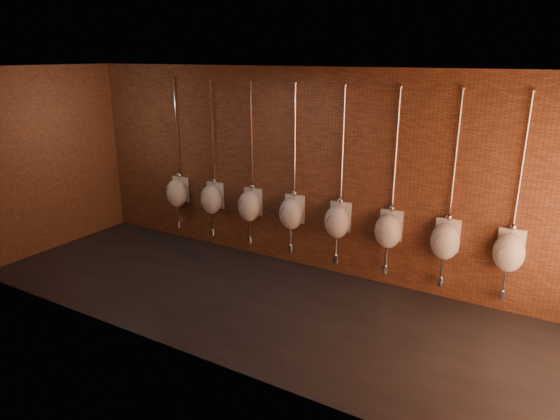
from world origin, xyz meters
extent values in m
plane|color=black|center=(0.00, 0.00, 0.00)|extent=(8.50, 8.50, 0.00)
cube|color=black|center=(0.00, 0.00, 3.20)|extent=(8.50, 3.00, 0.04)
cube|color=brown|center=(0.00, 1.50, 1.60)|extent=(8.50, 0.04, 3.20)
cube|color=brown|center=(0.00, -1.50, 1.60)|extent=(8.50, 0.04, 3.20)
cube|color=brown|center=(-4.25, 0.00, 1.60)|extent=(0.04, 3.00, 3.20)
ellipsoid|color=white|center=(-2.57, 1.35, 0.91)|extent=(0.43, 0.38, 0.53)
cube|color=white|center=(-2.57, 1.48, 0.96)|extent=(0.34, 0.07, 0.47)
cylinder|color=gray|center=(-2.57, 1.21, 0.94)|extent=(0.23, 0.04, 0.23)
cylinder|color=silver|center=(-2.57, 1.46, 2.06)|extent=(0.03, 0.03, 1.78)
sphere|color=silver|center=(-2.57, 1.45, 1.23)|extent=(0.09, 0.09, 0.09)
cylinder|color=silver|center=(-2.57, 1.46, 2.95)|extent=(0.06, 0.06, 0.01)
cylinder|color=silver|center=(-2.57, 1.35, 0.53)|extent=(0.04, 0.04, 0.34)
cylinder|color=silver|center=(-2.57, 1.35, 0.30)|extent=(0.09, 0.09, 0.13)
cylinder|color=silver|center=(-2.57, 1.43, 0.30)|extent=(0.04, 0.17, 0.04)
ellipsoid|color=white|center=(-1.76, 1.35, 0.91)|extent=(0.43, 0.38, 0.53)
cube|color=white|center=(-1.76, 1.48, 0.96)|extent=(0.34, 0.07, 0.47)
cylinder|color=gray|center=(-1.76, 1.21, 0.94)|extent=(0.23, 0.04, 0.23)
cylinder|color=silver|center=(-1.76, 1.46, 2.06)|extent=(0.03, 0.03, 1.78)
sphere|color=silver|center=(-1.76, 1.45, 1.23)|extent=(0.09, 0.09, 0.09)
cylinder|color=silver|center=(-1.76, 1.46, 2.95)|extent=(0.06, 0.06, 0.01)
cylinder|color=silver|center=(-1.76, 1.35, 0.53)|extent=(0.04, 0.04, 0.34)
cylinder|color=silver|center=(-1.76, 1.35, 0.30)|extent=(0.09, 0.09, 0.13)
cylinder|color=silver|center=(-1.76, 1.43, 0.30)|extent=(0.04, 0.17, 0.04)
ellipsoid|color=white|center=(-0.95, 1.35, 0.91)|extent=(0.43, 0.38, 0.53)
cube|color=white|center=(-0.95, 1.48, 0.96)|extent=(0.34, 0.07, 0.47)
cylinder|color=gray|center=(-0.95, 1.21, 0.94)|extent=(0.23, 0.04, 0.23)
cylinder|color=silver|center=(-0.95, 1.46, 2.06)|extent=(0.03, 0.03, 1.78)
sphere|color=silver|center=(-0.95, 1.45, 1.23)|extent=(0.09, 0.09, 0.09)
cylinder|color=silver|center=(-0.95, 1.46, 2.95)|extent=(0.06, 0.06, 0.01)
cylinder|color=silver|center=(-0.95, 1.35, 0.53)|extent=(0.04, 0.04, 0.34)
cylinder|color=silver|center=(-0.95, 1.35, 0.30)|extent=(0.09, 0.09, 0.13)
cylinder|color=silver|center=(-0.95, 1.43, 0.30)|extent=(0.04, 0.17, 0.04)
ellipsoid|color=white|center=(-0.13, 1.35, 0.91)|extent=(0.43, 0.38, 0.53)
cube|color=white|center=(-0.13, 1.48, 0.96)|extent=(0.34, 0.07, 0.47)
cylinder|color=gray|center=(-0.13, 1.21, 0.94)|extent=(0.23, 0.04, 0.23)
cylinder|color=silver|center=(-0.13, 1.46, 2.06)|extent=(0.03, 0.03, 1.78)
sphere|color=silver|center=(-0.13, 1.45, 1.23)|extent=(0.09, 0.09, 0.09)
cylinder|color=silver|center=(-0.13, 1.46, 2.95)|extent=(0.06, 0.06, 0.01)
cylinder|color=silver|center=(-0.13, 1.35, 0.53)|extent=(0.04, 0.04, 0.34)
cylinder|color=silver|center=(-0.13, 1.35, 0.30)|extent=(0.09, 0.09, 0.13)
cylinder|color=silver|center=(-0.13, 1.43, 0.30)|extent=(0.04, 0.17, 0.04)
ellipsoid|color=white|center=(0.68, 1.35, 0.91)|extent=(0.43, 0.38, 0.53)
cube|color=white|center=(0.68, 1.48, 0.96)|extent=(0.34, 0.07, 0.47)
cylinder|color=gray|center=(0.68, 1.21, 0.94)|extent=(0.23, 0.04, 0.23)
cylinder|color=silver|center=(0.68, 1.46, 2.06)|extent=(0.03, 0.03, 1.78)
sphere|color=silver|center=(0.68, 1.45, 1.23)|extent=(0.09, 0.09, 0.09)
cylinder|color=silver|center=(0.68, 1.46, 2.95)|extent=(0.06, 0.06, 0.01)
cylinder|color=silver|center=(0.68, 1.35, 0.53)|extent=(0.04, 0.04, 0.34)
cylinder|color=silver|center=(0.68, 1.35, 0.30)|extent=(0.09, 0.09, 0.13)
cylinder|color=silver|center=(0.68, 1.43, 0.30)|extent=(0.04, 0.17, 0.04)
ellipsoid|color=white|center=(1.49, 1.35, 0.91)|extent=(0.43, 0.38, 0.53)
cube|color=white|center=(1.49, 1.48, 0.96)|extent=(0.34, 0.07, 0.47)
cylinder|color=gray|center=(1.49, 1.21, 0.94)|extent=(0.23, 0.04, 0.23)
cylinder|color=silver|center=(1.49, 1.46, 2.06)|extent=(0.03, 0.03, 1.78)
sphere|color=silver|center=(1.49, 1.45, 1.23)|extent=(0.09, 0.09, 0.09)
cylinder|color=silver|center=(1.49, 1.46, 2.95)|extent=(0.06, 0.06, 0.01)
cylinder|color=silver|center=(1.49, 1.35, 0.53)|extent=(0.04, 0.04, 0.34)
cylinder|color=silver|center=(1.49, 1.35, 0.30)|extent=(0.09, 0.09, 0.13)
cylinder|color=silver|center=(1.49, 1.43, 0.30)|extent=(0.04, 0.17, 0.04)
ellipsoid|color=white|center=(2.30, 1.35, 0.91)|extent=(0.43, 0.38, 0.53)
cube|color=white|center=(2.30, 1.48, 0.96)|extent=(0.34, 0.07, 0.47)
cylinder|color=gray|center=(2.30, 1.21, 0.94)|extent=(0.23, 0.04, 0.23)
cylinder|color=silver|center=(2.30, 1.46, 2.06)|extent=(0.03, 0.03, 1.78)
sphere|color=silver|center=(2.30, 1.45, 1.23)|extent=(0.09, 0.09, 0.09)
cylinder|color=silver|center=(2.30, 1.46, 2.95)|extent=(0.06, 0.06, 0.01)
cylinder|color=silver|center=(2.30, 1.35, 0.53)|extent=(0.04, 0.04, 0.34)
cylinder|color=silver|center=(2.30, 1.35, 0.30)|extent=(0.09, 0.09, 0.13)
cylinder|color=silver|center=(2.30, 1.43, 0.30)|extent=(0.04, 0.17, 0.04)
ellipsoid|color=white|center=(3.12, 1.35, 0.91)|extent=(0.43, 0.38, 0.53)
cube|color=white|center=(3.12, 1.48, 0.96)|extent=(0.34, 0.07, 0.47)
cylinder|color=gray|center=(3.12, 1.21, 0.94)|extent=(0.23, 0.04, 0.23)
cylinder|color=silver|center=(3.12, 1.46, 2.06)|extent=(0.03, 0.03, 1.78)
sphere|color=silver|center=(3.12, 1.45, 1.23)|extent=(0.09, 0.09, 0.09)
cylinder|color=silver|center=(3.12, 1.46, 2.95)|extent=(0.06, 0.06, 0.01)
cylinder|color=silver|center=(3.12, 1.35, 0.53)|extent=(0.04, 0.04, 0.34)
cylinder|color=silver|center=(3.12, 1.35, 0.30)|extent=(0.09, 0.09, 0.13)
cylinder|color=silver|center=(3.12, 1.43, 0.30)|extent=(0.04, 0.17, 0.04)
camera|label=1|loc=(3.61, -5.34, 3.38)|focal=32.00mm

